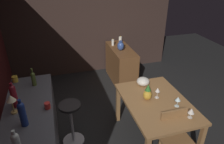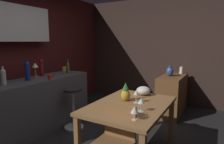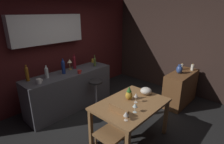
{
  "view_description": "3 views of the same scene",
  "coord_description": "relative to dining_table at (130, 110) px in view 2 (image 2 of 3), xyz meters",
  "views": [
    {
      "loc": [
        -2.3,
        1.0,
        2.54
      ],
      "look_at": [
        0.38,
        0.21,
        1.05
      ],
      "focal_mm": 33.33,
      "sensor_mm": 36.0,
      "label": 1
    },
    {
      "loc": [
        -2.3,
        -1.31,
        1.54
      ],
      "look_at": [
        0.41,
        0.25,
        1.04
      ],
      "focal_mm": 30.98,
      "sensor_mm": 36.0,
      "label": 2
    },
    {
      "loc": [
        -2.3,
        -1.91,
        2.24
      ],
      "look_at": [
        0.21,
        0.41,
        1.05
      ],
      "focal_mm": 28.24,
      "sensor_mm": 36.0,
      "label": 3
    }
  ],
  "objects": [
    {
      "name": "fruit_bowl",
      "position": [
        0.48,
        0.01,
        0.15
      ],
      "size": [
        0.21,
        0.21,
        0.13
      ],
      "primitive_type": "ellipsoid",
      "color": "beige",
      "rests_on": "dining_table"
    },
    {
      "name": "bar_stool",
      "position": [
        0.3,
        1.23,
        -0.27
      ],
      "size": [
        0.34,
        0.34,
        0.73
      ],
      "color": "#262323",
      "rests_on": "ground_plane"
    },
    {
      "name": "chair_near_window",
      "position": [
        -0.5,
        -0.05,
        -0.17
      ],
      "size": [
        0.4,
        0.4,
        0.85
      ],
      "color": "olive",
      "rests_on": "ground_plane"
    },
    {
      "name": "wine_glass_right",
      "position": [
        0.08,
        -0.05,
        0.22
      ],
      "size": [
        0.07,
        0.07,
        0.17
      ],
      "color": "silver",
      "rests_on": "dining_table"
    },
    {
      "name": "wall_kitchen_back",
      "position": [
        0.05,
        2.4,
        0.76
      ],
      "size": [
        5.2,
        0.33,
        2.6
      ],
      "color": "#4C1919",
      "rests_on": "ground_plane"
    },
    {
      "name": "dining_table",
      "position": [
        0.0,
        0.0,
        0.0
      ],
      "size": [
        1.26,
        0.89,
        0.74
      ],
      "color": "olive",
      "rests_on": "ground_plane"
    },
    {
      "name": "wine_bottle_olive",
      "position": [
        0.69,
        1.69,
        0.37
      ],
      "size": [
        0.06,
        0.06,
        0.28
      ],
      "color": "#475623",
      "rests_on": "kitchen_counter"
    },
    {
      "name": "wine_bottle_cobalt",
      "position": [
        -0.18,
        1.76,
        0.42
      ],
      "size": [
        0.08,
        0.08,
        0.35
      ],
      "color": "navy",
      "rests_on": "kitchen_counter"
    },
    {
      "name": "pineapple_centerpiece",
      "position": [
        0.09,
        0.11,
        0.19
      ],
      "size": [
        0.13,
        0.13,
        0.25
      ],
      "color": "gold",
      "rests_on": "dining_table"
    },
    {
      "name": "counter_lamp",
      "position": [
        0.09,
        1.9,
        0.44
      ],
      "size": [
        0.11,
        0.11,
        0.26
      ],
      "color": "#A58447",
      "rests_on": "kitchen_counter"
    },
    {
      "name": "cup_red",
      "position": [
        0.06,
        1.51,
        0.29
      ],
      "size": [
        0.11,
        0.07,
        0.08
      ],
      "color": "red",
      "rests_on": "kitchen_counter"
    },
    {
      "name": "sideboard_cabinet",
      "position": [
        1.93,
        -0.11,
        -0.24
      ],
      "size": [
        1.1,
        0.44,
        0.82
      ],
      "primitive_type": "cube",
      "color": "brown",
      "rests_on": "ground_plane"
    },
    {
      "name": "pillar_candle_short",
      "position": [
        2.17,
        0.02,
        0.24
      ],
      "size": [
        0.06,
        0.06,
        0.17
      ],
      "color": "white",
      "rests_on": "sideboard_cabinet"
    },
    {
      "name": "pillar_candle_tall",
      "position": [
        2.29,
        -0.2,
        0.24
      ],
      "size": [
        0.08,
        0.08,
        0.17
      ],
      "color": "white",
      "rests_on": "sideboard_cabinet"
    },
    {
      "name": "vase_ceramic_blue",
      "position": [
        1.83,
        -0.06,
        0.27
      ],
      "size": [
        0.14,
        0.14,
        0.21
      ],
      "color": "#334C8C",
      "rests_on": "sideboard_cabinet"
    },
    {
      "name": "cup_mustard",
      "position": [
        0.88,
        1.97,
        0.29
      ],
      "size": [
        0.12,
        0.09,
        0.09
      ],
      "color": "gold",
      "rests_on": "kitchen_counter"
    },
    {
      "name": "wine_bottle_ruby",
      "position": [
        0.22,
        1.89,
        0.42
      ],
      "size": [
        0.08,
        0.08,
        0.35
      ],
      "color": "maroon",
      "rests_on": "kitchen_counter"
    },
    {
      "name": "wine_glass_left",
      "position": [
        -0.45,
        -0.25,
        0.19
      ],
      "size": [
        0.08,
        0.08,
        0.15
      ],
      "color": "silver",
      "rests_on": "dining_table"
    },
    {
      "name": "kitchen_counter",
      "position": [
        -0.06,
        1.75,
        -0.2
      ],
      "size": [
        2.1,
        0.6,
        0.9
      ],
      "primitive_type": "cube",
      "color": "#4C4C51",
      "rests_on": "ground_plane"
    },
    {
      "name": "wine_glass_center",
      "position": [
        -0.19,
        -0.22,
        0.21
      ],
      "size": [
        0.08,
        0.08,
        0.15
      ],
      "color": "silver",
      "rests_on": "dining_table"
    },
    {
      "name": "wall_side_right",
      "position": [
        2.66,
        0.62,
        0.65
      ],
      "size": [
        0.1,
        4.4,
        2.6
      ],
      "primitive_type": "cube",
      "color": "#33231E",
      "rests_on": "ground_plane"
    },
    {
      "name": "wine_bottle_clear",
      "position": [
        -0.57,
        1.79,
        0.38
      ],
      "size": [
        0.08,
        0.08,
        0.27
      ],
      "color": "silver",
      "rests_on": "kitchen_counter"
    }
  ]
}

